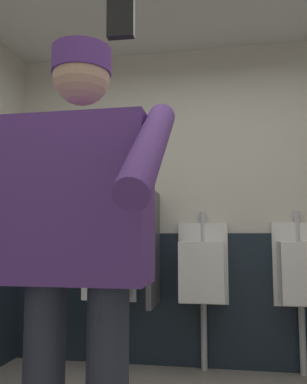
% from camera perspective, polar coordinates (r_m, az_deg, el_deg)
% --- Properties ---
extents(wall_back, '(3.89, 0.12, 2.67)m').
position_cam_1_polar(wall_back, '(3.49, 6.96, -1.35)').
color(wall_back, beige).
rests_on(wall_back, ground_plane).
extents(wainscot_band_back, '(3.29, 0.03, 1.07)m').
position_cam_1_polar(wainscot_band_back, '(3.43, 7.08, -14.71)').
color(wainscot_band_back, '#19232D').
rests_on(wainscot_band_back, ground_plane).
extents(urinal_left, '(0.40, 0.34, 1.24)m').
position_cam_1_polar(urinal_left, '(3.39, -6.19, -10.68)').
color(urinal_left, white).
rests_on(urinal_left, ground_plane).
extents(urinal_middle, '(0.40, 0.34, 1.24)m').
position_cam_1_polar(urinal_middle, '(3.26, 6.80, -10.84)').
color(urinal_middle, white).
rests_on(urinal_middle, ground_plane).
extents(urinal_right, '(0.40, 0.34, 1.24)m').
position_cam_1_polar(urinal_right, '(3.30, 20.11, -10.44)').
color(urinal_right, white).
rests_on(urinal_right, ground_plane).
extents(privacy_divider_panel, '(0.04, 0.40, 0.90)m').
position_cam_1_polar(privacy_divider_panel, '(3.23, -0.04, -7.86)').
color(privacy_divider_panel, '#4C4C51').
extents(person, '(0.71, 0.60, 1.70)m').
position_cam_1_polar(person, '(1.41, -10.69, -7.18)').
color(person, '#2D3342').
rests_on(person, ground_plane).
extents(cell_phone, '(0.06, 0.02, 0.11)m').
position_cam_1_polar(cell_phone, '(0.98, -4.60, 23.65)').
color(cell_phone, black).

